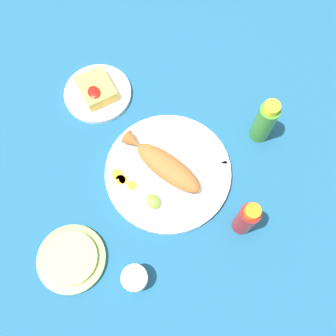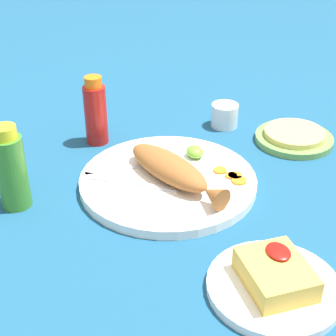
{
  "view_description": "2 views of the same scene",
  "coord_description": "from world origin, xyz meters",
  "px_view_note": "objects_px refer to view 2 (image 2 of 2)",
  "views": [
    {
      "loc": [
        0.31,
        -0.17,
        0.94
      ],
      "look_at": [
        0.0,
        0.0,
        0.04
      ],
      "focal_mm": 40.0,
      "sensor_mm": 36.0,
      "label": 1
    },
    {
      "loc": [
        -0.78,
        0.24,
        0.53
      ],
      "look_at": [
        0.0,
        0.0,
        0.04
      ],
      "focal_mm": 55.0,
      "sensor_mm": 36.0,
      "label": 2
    }
  ],
  "objects_px": {
    "fork_near": "(122,181)",
    "hot_sauce_bottle_green": "(11,169)",
    "side_plate_fries": "(274,287)",
    "main_plate": "(168,181)",
    "hot_sauce_bottle_red": "(96,112)",
    "fried_fish": "(172,170)",
    "salt_cup": "(225,117)",
    "tortilla_plate": "(294,139)",
    "fork_far": "(126,168)"
  },
  "relations": [
    {
      "from": "fork_near",
      "to": "side_plate_fries",
      "type": "distance_m",
      "value": 0.35
    },
    {
      "from": "fork_near",
      "to": "salt_cup",
      "type": "height_order",
      "value": "salt_cup"
    },
    {
      "from": "salt_cup",
      "to": "main_plate",
      "type": "bearing_deg",
      "value": 135.53
    },
    {
      "from": "hot_sauce_bottle_red",
      "to": "salt_cup",
      "type": "xyz_separation_m",
      "value": [
        -0.01,
        -0.29,
        -0.05
      ]
    },
    {
      "from": "fork_near",
      "to": "fork_far",
      "type": "xyz_separation_m",
      "value": [
        0.05,
        -0.02,
        0.0
      ]
    },
    {
      "from": "fork_near",
      "to": "hot_sauce_bottle_green",
      "type": "distance_m",
      "value": 0.2
    },
    {
      "from": "hot_sauce_bottle_green",
      "to": "side_plate_fries",
      "type": "distance_m",
      "value": 0.48
    },
    {
      "from": "side_plate_fries",
      "to": "main_plate",
      "type": "bearing_deg",
      "value": 11.18
    },
    {
      "from": "fork_far",
      "to": "hot_sauce_bottle_green",
      "type": "height_order",
      "value": "hot_sauce_bottle_green"
    },
    {
      "from": "side_plate_fries",
      "to": "tortilla_plate",
      "type": "bearing_deg",
      "value": -32.59
    },
    {
      "from": "fried_fish",
      "to": "side_plate_fries",
      "type": "bearing_deg",
      "value": 168.13
    },
    {
      "from": "main_plate",
      "to": "hot_sauce_bottle_red",
      "type": "bearing_deg",
      "value": 24.01
    },
    {
      "from": "main_plate",
      "to": "hot_sauce_bottle_green",
      "type": "bearing_deg",
      "value": 86.01
    },
    {
      "from": "fork_near",
      "to": "side_plate_fries",
      "type": "height_order",
      "value": "fork_near"
    },
    {
      "from": "main_plate",
      "to": "hot_sauce_bottle_green",
      "type": "distance_m",
      "value": 0.29
    },
    {
      "from": "fork_near",
      "to": "tortilla_plate",
      "type": "height_order",
      "value": "fork_near"
    },
    {
      "from": "hot_sauce_bottle_red",
      "to": "hot_sauce_bottle_green",
      "type": "distance_m",
      "value": 0.27
    },
    {
      "from": "main_plate",
      "to": "fried_fish",
      "type": "xyz_separation_m",
      "value": [
        -0.01,
        -0.0,
        0.03
      ]
    },
    {
      "from": "salt_cup",
      "to": "tortilla_plate",
      "type": "bearing_deg",
      "value": -135.46
    },
    {
      "from": "hot_sauce_bottle_green",
      "to": "salt_cup",
      "type": "bearing_deg",
      "value": -68.88
    },
    {
      "from": "main_plate",
      "to": "hot_sauce_bottle_red",
      "type": "distance_m",
      "value": 0.24
    },
    {
      "from": "fried_fish",
      "to": "hot_sauce_bottle_red",
      "type": "height_order",
      "value": "hot_sauce_bottle_red"
    },
    {
      "from": "main_plate",
      "to": "hot_sauce_bottle_red",
      "type": "height_order",
      "value": "hot_sauce_bottle_red"
    },
    {
      "from": "main_plate",
      "to": "fried_fish",
      "type": "relative_size",
      "value": 1.36
    },
    {
      "from": "fork_near",
      "to": "fork_far",
      "type": "height_order",
      "value": "same"
    },
    {
      "from": "hot_sauce_bottle_green",
      "to": "tortilla_plate",
      "type": "distance_m",
      "value": 0.6
    },
    {
      "from": "fried_fish",
      "to": "hot_sauce_bottle_green",
      "type": "distance_m",
      "value": 0.29
    },
    {
      "from": "fried_fish",
      "to": "fork_near",
      "type": "xyz_separation_m",
      "value": [
        0.02,
        0.09,
        -0.02
      ]
    },
    {
      "from": "side_plate_fries",
      "to": "hot_sauce_bottle_green",
      "type": "bearing_deg",
      "value": 45.67
    },
    {
      "from": "fried_fish",
      "to": "hot_sauce_bottle_red",
      "type": "bearing_deg",
      "value": 1.36
    },
    {
      "from": "main_plate",
      "to": "salt_cup",
      "type": "distance_m",
      "value": 0.29
    },
    {
      "from": "hot_sauce_bottle_green",
      "to": "tortilla_plate",
      "type": "bearing_deg",
      "value": -83.6
    },
    {
      "from": "main_plate",
      "to": "hot_sauce_bottle_red",
      "type": "xyz_separation_m",
      "value": [
        0.21,
        0.1,
        0.06
      ]
    },
    {
      "from": "main_plate",
      "to": "fork_far",
      "type": "relative_size",
      "value": 1.8
    },
    {
      "from": "hot_sauce_bottle_green",
      "to": "salt_cup",
      "type": "height_order",
      "value": "hot_sauce_bottle_green"
    },
    {
      "from": "hot_sauce_bottle_green",
      "to": "tortilla_plate",
      "type": "xyz_separation_m",
      "value": [
        0.07,
        -0.59,
        -0.07
      ]
    },
    {
      "from": "salt_cup",
      "to": "hot_sauce_bottle_green",
      "type": "bearing_deg",
      "value": 111.12
    },
    {
      "from": "hot_sauce_bottle_red",
      "to": "fork_near",
      "type": "bearing_deg",
      "value": -177.47
    },
    {
      "from": "fork_far",
      "to": "main_plate",
      "type": "bearing_deg",
      "value": 145.0
    },
    {
      "from": "salt_cup",
      "to": "fried_fish",
      "type": "bearing_deg",
      "value": 137.87
    },
    {
      "from": "hot_sauce_bottle_red",
      "to": "tortilla_plate",
      "type": "relative_size",
      "value": 0.89
    },
    {
      "from": "fork_near",
      "to": "hot_sauce_bottle_red",
      "type": "relative_size",
      "value": 1.07
    },
    {
      "from": "hot_sauce_bottle_green",
      "to": "hot_sauce_bottle_red",
      "type": "bearing_deg",
      "value": -43.18
    },
    {
      "from": "main_plate",
      "to": "tortilla_plate",
      "type": "distance_m",
      "value": 0.33
    },
    {
      "from": "hot_sauce_bottle_red",
      "to": "tortilla_plate",
      "type": "xyz_separation_m",
      "value": [
        -0.13,
        -0.41,
        -0.06
      ]
    },
    {
      "from": "fork_near",
      "to": "fork_far",
      "type": "distance_m",
      "value": 0.05
    },
    {
      "from": "fork_far",
      "to": "tortilla_plate",
      "type": "relative_size",
      "value": 1.1
    },
    {
      "from": "fork_far",
      "to": "hot_sauce_bottle_red",
      "type": "distance_m",
      "value": 0.17
    },
    {
      "from": "hot_sauce_bottle_red",
      "to": "tortilla_plate",
      "type": "height_order",
      "value": "hot_sauce_bottle_red"
    },
    {
      "from": "fork_near",
      "to": "tortilla_plate",
      "type": "distance_m",
      "value": 0.41
    }
  ]
}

